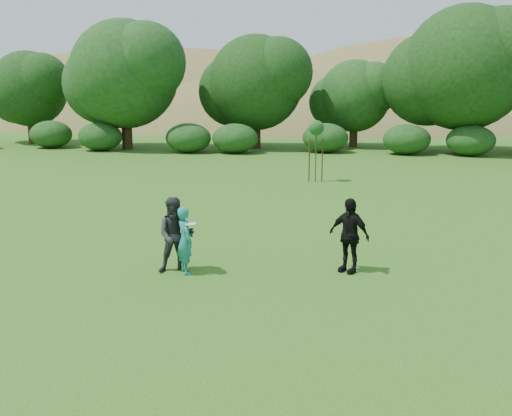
{
  "coord_description": "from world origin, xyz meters",
  "views": [
    {
      "loc": [
        2.3,
        -11.97,
        4.3
      ],
      "look_at": [
        0.0,
        3.0,
        1.1
      ],
      "focal_mm": 40.0,
      "sensor_mm": 36.0,
      "label": 1
    }
  ],
  "objects_px": {
    "player_teal": "(185,240)",
    "sapling": "(316,130)",
    "player_grey": "(176,235)",
    "player_black": "(349,235)"
  },
  "relations": [
    {
      "from": "player_black",
      "to": "sapling",
      "type": "relative_size",
      "value": 0.63
    },
    {
      "from": "player_black",
      "to": "sapling",
      "type": "xyz_separation_m",
      "value": [
        -1.45,
        13.25,
        1.52
      ]
    },
    {
      "from": "player_grey",
      "to": "player_black",
      "type": "distance_m",
      "value": 4.08
    },
    {
      "from": "player_grey",
      "to": "sapling",
      "type": "distance_m",
      "value": 14.22
    },
    {
      "from": "player_grey",
      "to": "sapling",
      "type": "height_order",
      "value": "sapling"
    },
    {
      "from": "player_teal",
      "to": "sapling",
      "type": "bearing_deg",
      "value": -43.95
    },
    {
      "from": "player_black",
      "to": "sapling",
      "type": "bearing_deg",
      "value": 127.91
    },
    {
      "from": "player_grey",
      "to": "player_black",
      "type": "bearing_deg",
      "value": -7.08
    },
    {
      "from": "player_teal",
      "to": "sapling",
      "type": "relative_size",
      "value": 0.56
    },
    {
      "from": "player_teal",
      "to": "player_grey",
      "type": "relative_size",
      "value": 0.89
    }
  ]
}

